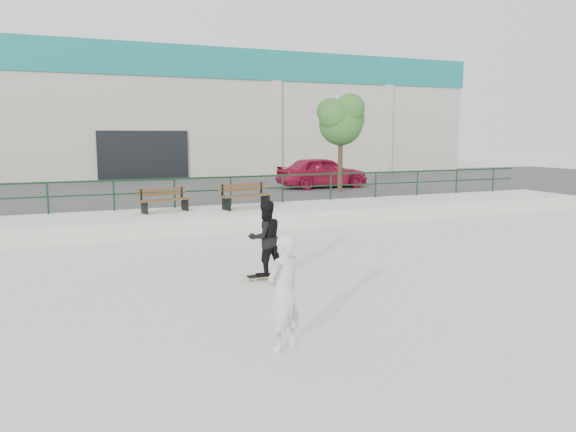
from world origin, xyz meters
name	(u,v)px	position (x,y,z in m)	size (l,w,h in m)	color
ground	(359,307)	(0.00, 0.00, 0.00)	(120.00, 120.00, 0.00)	silver
ledge	(214,218)	(0.00, 9.50, 0.25)	(30.00, 3.00, 0.50)	beige
parking_strip	(165,194)	(0.00, 18.00, 0.25)	(60.00, 14.00, 0.50)	#3E3E3E
railing	(203,185)	(0.00, 10.80, 1.24)	(28.00, 0.06, 1.03)	#13361E
commercial_building	(124,111)	(0.00, 31.99, 4.58)	(44.20, 16.33, 8.00)	beige
bench_left	(164,200)	(-1.52, 9.93, 0.88)	(1.74, 0.82, 0.77)	#52391C
bench_right	(245,196)	(1.19, 9.74, 0.92)	(1.92, 0.90, 0.85)	#52391C
tree	(341,119)	(6.90, 13.54, 3.67)	(2.38, 2.12, 4.23)	brown
red_car	(322,172)	(6.92, 15.41, 1.23)	(1.73, 4.29, 1.46)	maroon
skateboard	(266,276)	(-0.85, 2.42, 0.07)	(0.78, 0.22, 0.09)	black
standing_skater	(265,238)	(-0.85, 2.42, 0.88)	(0.76, 0.59, 1.56)	black
seated_skater	(284,292)	(-1.98, -1.29, 0.83)	(0.60, 0.40, 1.65)	silver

